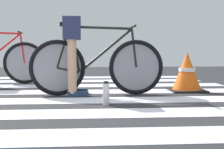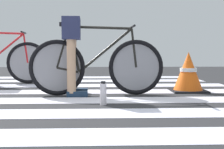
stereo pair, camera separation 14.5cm
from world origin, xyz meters
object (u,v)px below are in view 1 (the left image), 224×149
(water_bottle, at_px, (106,94))
(cyclist_1_of_2, at_px, (72,45))
(traffic_cone, at_px, (187,72))
(bicycle_1_of_2, at_px, (97,65))

(water_bottle, bearing_deg, cyclist_1_of_2, 118.08)
(water_bottle, xyz_separation_m, traffic_cone, (1.20, 1.05, 0.14))
(cyclist_1_of_2, relative_size, water_bottle, 3.92)
(traffic_cone, bearing_deg, water_bottle, -138.83)
(cyclist_1_of_2, height_order, traffic_cone, cyclist_1_of_2)
(traffic_cone, bearing_deg, cyclist_1_of_2, -168.51)
(cyclist_1_of_2, bearing_deg, traffic_cone, 9.37)
(water_bottle, height_order, traffic_cone, traffic_cone)
(cyclist_1_of_2, bearing_deg, bicycle_1_of_2, 0.00)
(water_bottle, bearing_deg, bicycle_1_of_2, 96.06)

